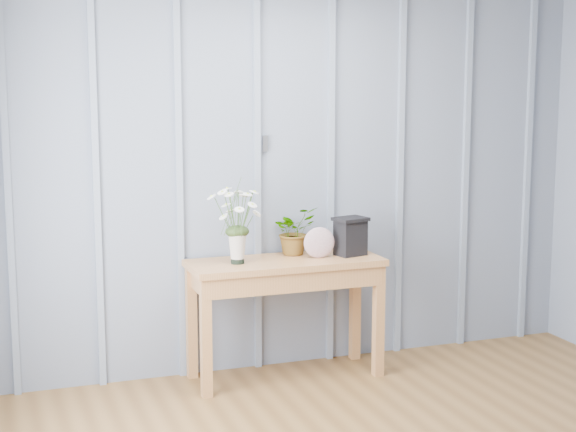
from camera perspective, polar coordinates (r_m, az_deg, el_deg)
name	(u,v)px	position (r m, az deg, el deg)	size (l,w,h in m)	color
room_shell	(388,51)	(4.38, 6.49, 10.54)	(4.00, 4.50, 2.50)	gray
sideboard	(285,278)	(5.46, -0.18, -4.01)	(1.20, 0.45, 0.75)	#AB723F
daisy_vase	(237,211)	(5.28, -3.31, 0.29)	(0.36, 0.27, 0.51)	black
spider_plant	(294,231)	(5.57, 0.39, -0.96)	(0.27, 0.24, 0.30)	#233816
felt_disc_vessel	(319,243)	(5.47, 2.03, -1.73)	(0.19, 0.05, 0.19)	#824760
carved_box	(350,236)	(5.56, 4.06, -1.29)	(0.23, 0.20, 0.24)	black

